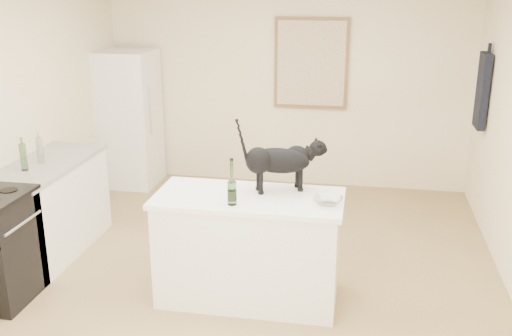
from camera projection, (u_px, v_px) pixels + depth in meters
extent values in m
plane|color=#9E8154|center=(242.00, 284.00, 5.14)|extent=(5.50, 5.50, 0.00)
plane|color=#F7E4BF|center=(287.00, 83.00, 7.31)|extent=(4.50, 0.00, 4.50)
plane|color=#F7E4BF|center=(87.00, 334.00, 2.16)|extent=(4.50, 0.00, 4.50)
cube|color=white|center=(249.00, 250.00, 4.80)|extent=(1.44, 0.67, 0.86)
cube|color=white|center=(249.00, 198.00, 4.66)|extent=(1.50, 0.70, 0.04)
cube|color=white|center=(49.00, 210.00, 5.62)|extent=(0.60, 1.40, 0.86)
cube|color=gray|center=(44.00, 165.00, 5.48)|extent=(0.62, 1.44, 0.04)
cube|color=white|center=(129.00, 119.00, 7.41)|extent=(0.68, 0.68, 1.70)
cube|color=brown|center=(311.00, 63.00, 7.15)|extent=(0.90, 0.03, 1.10)
cube|color=beige|center=(311.00, 64.00, 7.13)|extent=(0.82, 0.00, 1.02)
cube|color=black|center=(482.00, 91.00, 6.24)|extent=(0.08, 0.34, 0.80)
cylinder|color=#275D25|center=(232.00, 185.00, 4.43)|extent=(0.08, 0.08, 0.32)
imported|color=white|center=(328.00, 201.00, 4.48)|extent=(0.24, 0.24, 0.05)
cube|color=beige|center=(155.00, 95.00, 7.30)|extent=(0.07, 0.14, 0.19)
cylinder|color=#1E5820|center=(23.00, 157.00, 5.23)|extent=(0.06, 0.06, 0.25)
cylinder|color=#919D93|center=(40.00, 151.00, 5.44)|extent=(0.06, 0.06, 0.24)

